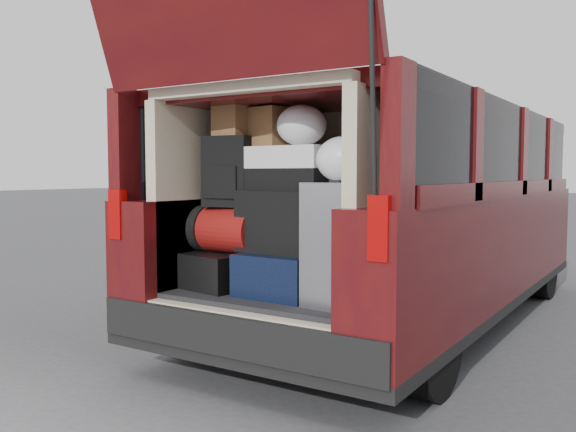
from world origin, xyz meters
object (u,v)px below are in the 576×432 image
at_px(red_duffel, 229,230).
at_px(twotone_duffel, 288,168).
at_px(navy_hardshell, 290,273).
at_px(black_soft_case, 283,221).
at_px(black_hardshell, 230,269).
at_px(backpack, 230,172).
at_px(silver_roller, 345,243).

height_order(red_duffel, twotone_duffel, twotone_duffel).
relative_size(navy_hardshell, twotone_duffel, 0.98).
distance_m(black_soft_case, twotone_duffel, 0.32).
bearing_deg(twotone_duffel, black_soft_case, -89.22).
distance_m(black_hardshell, backpack, 0.62).
xyz_separation_m(navy_hardshell, black_soft_case, (-0.03, -0.03, 0.31)).
bearing_deg(twotone_duffel, navy_hardshell, -34.31).
xyz_separation_m(red_duffel, black_soft_case, (0.40, 0.02, 0.07)).
bearing_deg(navy_hardshell, black_soft_case, -141.99).
relative_size(navy_hardshell, silver_roller, 0.85).
height_order(silver_roller, black_soft_case, silver_roller).
height_order(navy_hardshell, twotone_duffel, twotone_duffel).
height_order(silver_roller, red_duffel, silver_roller).
relative_size(silver_roller, red_duffel, 1.51).
xyz_separation_m(navy_hardshell, red_duffel, (-0.43, -0.04, 0.24)).
xyz_separation_m(backpack, twotone_duffel, (0.39, 0.06, 0.02)).
xyz_separation_m(navy_hardshell, twotone_duffel, (-0.03, 0.02, 0.62)).
distance_m(navy_hardshell, red_duffel, 0.49).
bearing_deg(red_duffel, black_hardshell, 123.70).
relative_size(black_soft_case, twotone_duffel, 0.88).
xyz_separation_m(silver_roller, twotone_duffel, (-0.44, 0.11, 0.41)).
distance_m(backpack, twotone_duffel, 0.40).
relative_size(navy_hardshell, red_duffel, 1.29).
bearing_deg(silver_roller, navy_hardshell, 175.99).
bearing_deg(twotone_duffel, backpack, -166.32).
xyz_separation_m(black_hardshell, twotone_duffel, (0.42, 0.04, 0.64)).
relative_size(navy_hardshell, backpack, 1.31).
relative_size(black_soft_case, backpack, 1.16).
relative_size(red_duffel, twotone_duffel, 0.76).
distance_m(black_hardshell, twotone_duffel, 0.76).
bearing_deg(navy_hardshell, twotone_duffel, 141.90).
height_order(navy_hardshell, silver_roller, silver_roller).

